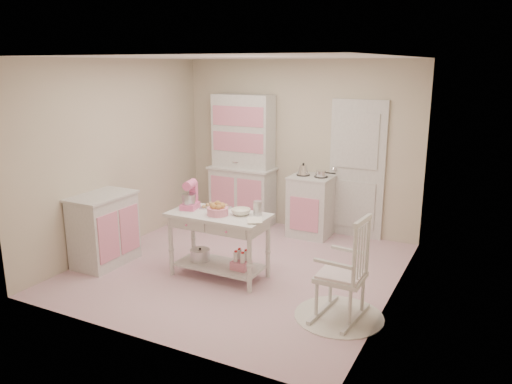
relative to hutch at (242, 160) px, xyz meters
The scene contains 14 objects.
room_shell 1.96m from the hutch, 62.89° to the right, with size 3.84×3.84×2.62m.
door 1.81m from the hutch, ahead, with size 0.82×0.05×2.04m, color silver.
hutch is the anchor object (origin of this frame).
stove 1.33m from the hutch, ahead, with size 0.62×0.57×0.92m, color silver.
base_cabinet 2.50m from the hutch, 108.74° to the right, with size 0.54×0.84×0.92m, color silver.
lace_rug 3.47m from the hutch, 44.02° to the right, with size 0.92×0.92×0.01m, color white.
rocking_chair 3.34m from the hutch, 44.02° to the right, with size 0.48×0.72×1.10m, color silver.
work_table 2.22m from the hutch, 69.12° to the right, with size 1.20×0.60×0.80m, color silver.
stand_mixer 1.99m from the hutch, 80.27° to the right, with size 0.20×0.28×0.34m, color pink.
cookie_tray 1.92m from the hutch, 71.41° to the right, with size 0.34×0.24×0.02m, color silver.
bread_basket 2.18m from the hutch, 69.10° to the right, with size 0.25×0.25×0.09m, color pink.
mixing_bowl 2.17m from the hutch, 61.89° to the right, with size 0.23×0.23×0.07m, color white.
metal_pitcher 2.19m from the hutch, 56.72° to the right, with size 0.10×0.10×0.17m, color silver.
recipe_book 2.44m from the hutch, 60.16° to the right, with size 0.17×0.23×0.02m, color white.
Camera 1 is at (2.88, -5.17, 2.53)m, focal length 35.00 mm.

